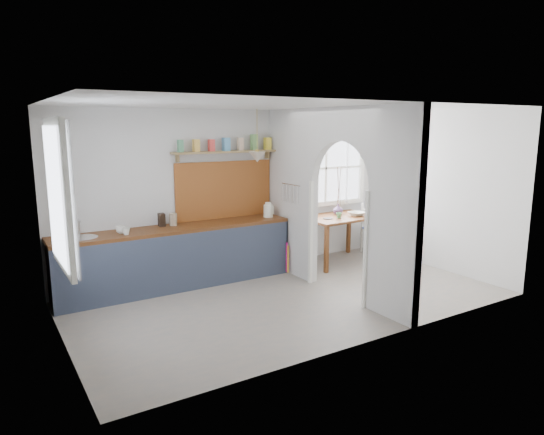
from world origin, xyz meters
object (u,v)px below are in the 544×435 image
kettle (268,210)px  vase (338,209)px  dining_table (338,239)px  chair_left (294,243)px  chair_right (376,229)px

kettle → vase: 1.43m
dining_table → chair_left: size_ratio=1.49×
chair_left → kettle: size_ratio=3.65×
dining_table → kettle: 1.46m
dining_table → vase: size_ratio=7.06×
dining_table → vase: (0.11, 0.16, 0.50)m
dining_table → chair_right: size_ratio=1.39×
chair_right → kettle: kettle is taller
chair_left → vase: (0.99, 0.08, 0.47)m
chair_left → kettle: kettle is taller
dining_table → chair_left: (-0.88, 0.08, 0.03)m
chair_left → kettle: (-0.44, 0.11, 0.58)m
chair_left → chair_right: size_ratio=0.94×
dining_table → chair_right: (0.96, 0.07, 0.06)m
vase → dining_table: bearing=-123.8°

